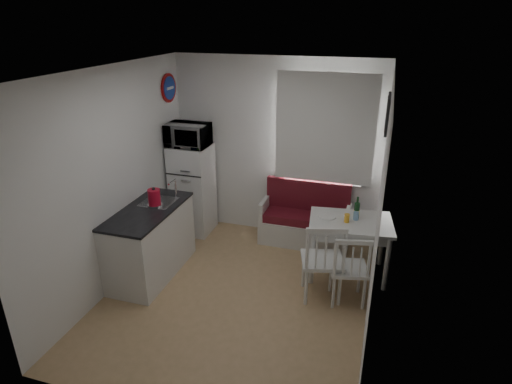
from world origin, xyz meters
TOP-DOWN VIEW (x-y plane):
  - floor at (0.00, 0.00)m, footprint 3.00×3.50m
  - ceiling at (0.00, 0.00)m, footprint 3.00×3.50m
  - wall_back at (0.00, 1.75)m, footprint 3.00×0.02m
  - wall_front at (0.00, -1.75)m, footprint 3.00×0.02m
  - wall_left at (-1.50, 0.00)m, footprint 0.02×3.50m
  - wall_right at (1.50, 0.00)m, footprint 0.02×3.50m
  - window at (0.70, 1.72)m, footprint 1.22×0.06m
  - curtain at (0.70, 1.65)m, footprint 1.35×0.02m
  - kitchen_counter at (-1.20, 0.16)m, footprint 0.62×1.32m
  - wall_sign at (-1.47, 1.45)m, footprint 0.03×0.40m
  - picture_frame at (1.48, 1.10)m, footprint 0.04×0.52m
  - bench at (0.52, 1.51)m, footprint 1.27×0.49m
  - dining_table at (1.20, 0.86)m, footprint 1.09×0.83m
  - chair_left at (0.95, 0.19)m, footprint 0.57×0.56m
  - chair_right at (1.25, 0.20)m, footprint 0.50×0.49m
  - fridge at (-1.18, 1.40)m, footprint 0.54×0.54m
  - microwave at (-1.18, 1.35)m, footprint 0.59×0.40m
  - kettle at (-1.15, 0.26)m, footprint 0.18×0.18m
  - wine_bottle at (1.25, 0.96)m, footprint 0.07×0.07m
  - drinking_glass_orange at (1.15, 0.81)m, footprint 0.06×0.06m
  - drinking_glass_blue at (1.25, 0.91)m, footprint 0.07×0.07m
  - plate at (0.90, 0.88)m, footprint 0.22×0.22m

SIDE VIEW (x-z plane):
  - floor at x=0.00m, z-range -0.01..0.01m
  - bench at x=0.52m, z-range -0.15..0.76m
  - kitchen_counter at x=-1.20m, z-range -0.12..1.04m
  - chair_right at x=1.25m, z-range 0.31..0.79m
  - chair_left at x=0.95m, z-range 0.35..0.89m
  - dining_table at x=1.20m, z-range 0.29..1.04m
  - fridge at x=-1.18m, z-range 0.00..1.36m
  - plate at x=0.90m, z-range 0.75..0.77m
  - drinking_glass_orange at x=1.15m, z-range 0.75..0.86m
  - drinking_glass_blue at x=1.25m, z-range 0.75..0.86m
  - wine_bottle at x=1.25m, z-range 0.75..1.04m
  - kettle at x=-1.15m, z-range 0.90..1.14m
  - wall_back at x=0.00m, z-range 0.00..2.60m
  - wall_front at x=0.00m, z-range 0.00..2.60m
  - wall_left at x=-1.50m, z-range 0.00..2.60m
  - wall_right at x=1.50m, z-range 0.00..2.60m
  - microwave at x=-1.18m, z-range 1.36..1.69m
  - window at x=0.70m, z-range 0.89..2.36m
  - curtain at x=0.70m, z-range 0.93..2.42m
  - picture_frame at x=1.48m, z-range 1.84..2.26m
  - wall_sign at x=-1.47m, z-range 1.95..2.35m
  - ceiling at x=0.00m, z-range 2.59..2.61m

